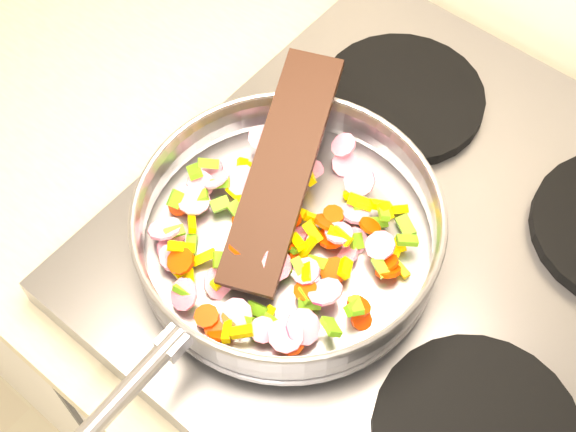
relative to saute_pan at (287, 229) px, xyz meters
The scene contains 6 objects.
cooktop 0.17m from the saute_pan, 41.45° to the left, with size 0.60×0.60×0.04m, color #939399.
grate_fl 0.06m from the saute_pan, 123.44° to the right, with size 0.19×0.19×0.02m, color black.
grate_bl 0.25m from the saute_pan, 96.14° to the left, with size 0.19×0.19×0.02m, color black.
saute_pan is the anchor object (origin of this frame).
vegetable_heap 0.02m from the saute_pan, 94.29° to the right, with size 0.26×0.27×0.05m.
wooden_spatula 0.06m from the saute_pan, 134.13° to the left, with size 0.26×0.06×0.01m, color black.
Camera 1 is at (-0.55, 1.25, 1.66)m, focal length 50.00 mm.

